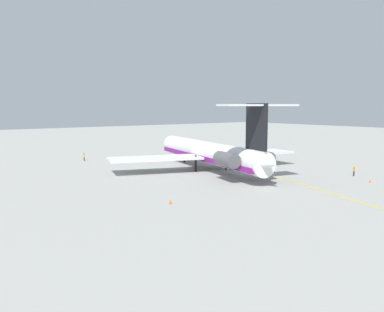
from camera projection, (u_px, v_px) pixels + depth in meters
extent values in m
plane|color=#9E9E99|center=(247.00, 170.00, 80.88)|extent=(350.73, 350.73, 0.00)
cylinder|color=white|center=(208.00, 152.00, 80.49)|extent=(38.45, 12.90, 4.11)
cone|color=white|center=(172.00, 144.00, 97.93)|extent=(5.08, 4.83, 3.95)
cone|color=white|center=(265.00, 163.00, 63.00)|extent=(6.64, 4.78, 3.49)
cube|color=#7A197F|center=(208.00, 157.00, 80.60)|extent=(37.64, 12.78, 0.90)
cube|color=white|center=(155.00, 158.00, 77.01)|extent=(11.74, 18.29, 0.41)
cube|color=white|center=(252.00, 153.00, 85.68)|extent=(8.56, 17.81, 0.41)
cylinder|color=#515156|center=(227.00, 160.00, 67.08)|extent=(5.55, 3.51, 2.38)
cube|color=white|center=(231.00, 159.00, 67.38)|extent=(3.30, 1.99, 0.49)
cylinder|color=#515156|center=(261.00, 158.00, 69.78)|extent=(5.55, 3.51, 2.38)
cube|color=white|center=(258.00, 158.00, 69.49)|extent=(3.30, 1.99, 0.49)
cube|color=black|center=(256.00, 127.00, 64.69)|extent=(5.51, 1.69, 7.28)
cube|color=white|center=(240.00, 105.00, 62.56)|extent=(5.13, 6.72, 0.29)
cube|color=white|center=(276.00, 105.00, 65.25)|extent=(5.13, 6.72, 0.29)
cylinder|color=black|center=(184.00, 155.00, 91.37)|extent=(0.45, 0.45, 3.12)
cylinder|color=black|center=(196.00, 164.00, 78.20)|extent=(0.45, 0.45, 3.12)
cylinder|color=black|center=(226.00, 162.00, 80.89)|extent=(0.45, 0.45, 3.12)
cylinder|color=black|center=(238.00, 152.00, 108.55)|extent=(0.10, 0.10, 0.82)
cylinder|color=black|center=(237.00, 152.00, 108.58)|extent=(0.10, 0.10, 0.82)
cylinder|color=gray|center=(238.00, 149.00, 108.47)|extent=(0.28, 0.28, 0.65)
sphere|color=tan|center=(238.00, 147.00, 108.42)|extent=(0.26, 0.26, 0.26)
cylinder|color=gray|center=(238.00, 149.00, 108.43)|extent=(0.08, 0.08, 0.55)
cylinder|color=gray|center=(237.00, 149.00, 108.51)|extent=(0.08, 0.08, 0.55)
cylinder|color=black|center=(84.00, 159.00, 93.90)|extent=(0.11, 0.11, 0.85)
cylinder|color=black|center=(84.00, 159.00, 94.03)|extent=(0.11, 0.11, 0.85)
cylinder|color=yellow|center=(84.00, 156.00, 93.87)|extent=(0.29, 0.29, 0.67)
sphere|color=brown|center=(84.00, 154.00, 93.82)|extent=(0.27, 0.27, 0.27)
cylinder|color=yellow|center=(83.00, 156.00, 93.71)|extent=(0.08, 0.08, 0.57)
cylinder|color=yellow|center=(85.00, 155.00, 94.03)|extent=(0.08, 0.08, 0.57)
cylinder|color=black|center=(264.00, 154.00, 104.02)|extent=(0.11, 0.11, 0.85)
cylinder|color=black|center=(265.00, 154.00, 103.87)|extent=(0.11, 0.11, 0.85)
cylinder|color=#262628|center=(265.00, 151.00, 103.85)|extent=(0.29, 0.29, 0.67)
sphere|color=#DBB28E|center=(265.00, 149.00, 103.80)|extent=(0.27, 0.27, 0.27)
cylinder|color=#262628|center=(264.00, 151.00, 104.03)|extent=(0.08, 0.08, 0.57)
cylinder|color=#262628|center=(265.00, 151.00, 103.66)|extent=(0.08, 0.08, 0.57)
cylinder|color=black|center=(354.00, 173.00, 73.71)|extent=(0.11, 0.11, 0.87)
cylinder|color=black|center=(354.00, 174.00, 73.57)|extent=(0.11, 0.11, 0.87)
cylinder|color=orange|center=(354.00, 169.00, 73.55)|extent=(0.29, 0.29, 0.69)
sphere|color=tan|center=(354.00, 167.00, 73.49)|extent=(0.27, 0.27, 0.27)
cylinder|color=orange|center=(353.00, 169.00, 73.72)|extent=(0.08, 0.08, 0.59)
cylinder|color=orange|center=(355.00, 169.00, 73.37)|extent=(0.08, 0.08, 0.59)
cone|color=#EA590F|center=(170.00, 202.00, 52.51)|extent=(0.40, 0.40, 0.55)
cone|color=#EA590F|center=(370.00, 181.00, 67.30)|extent=(0.40, 0.40, 0.55)
cube|color=gold|center=(240.00, 166.00, 86.09)|extent=(73.33, 23.97, 0.01)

